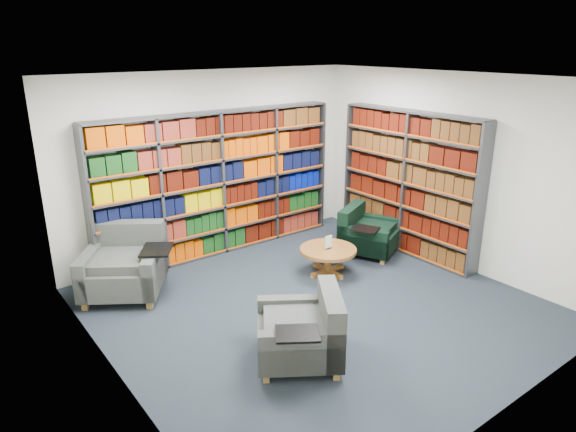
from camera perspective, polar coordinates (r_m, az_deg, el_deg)
room_shell at (r=6.06m, az=3.43°, el=1.67°), size 5.02×5.02×2.82m
bookshelf_back at (r=8.00m, az=-7.58°, el=3.54°), size 4.00×0.28×2.20m
bookshelf_right at (r=8.17m, az=13.22°, el=3.53°), size 0.28×2.50×2.20m
chair_teal_left at (r=7.17m, az=-17.62°, el=-5.35°), size 1.35×1.35×0.89m
chair_green_right at (r=8.20m, az=8.54°, el=-2.03°), size 1.08×1.07×0.73m
chair_teal_front at (r=5.46m, az=2.09°, el=-12.92°), size 1.18×1.18×0.77m
coffee_table at (r=7.39m, az=4.47°, el=-4.17°), size 0.81×0.81×0.57m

